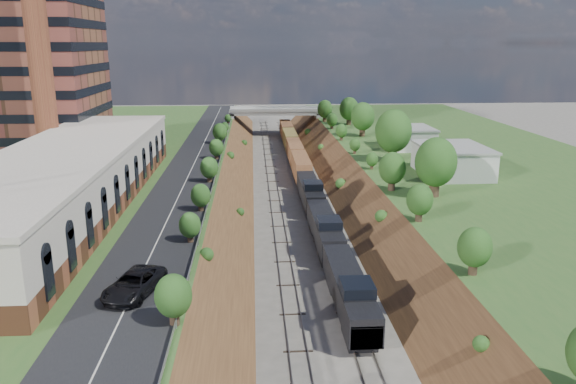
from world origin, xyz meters
name	(u,v)px	position (x,y,z in m)	size (l,w,h in m)	color
platform_left	(82,183)	(-33.00, 60.00, 2.50)	(44.00, 180.00, 5.00)	#355F27
platform_right	(490,177)	(33.00, 60.00, 2.50)	(44.00, 180.00, 5.00)	#355F27
embankment_left	(223,196)	(-11.00, 60.00, 0.00)	(7.07, 180.00, 7.07)	brown
embankment_right	(357,194)	(11.00, 60.00, 0.00)	(7.07, 180.00, 7.07)	brown
rail_left_track	(274,195)	(-2.60, 60.00, 0.09)	(1.58, 180.00, 0.18)	gray
rail_right_track	(306,194)	(2.60, 60.00, 0.09)	(1.58, 180.00, 0.18)	gray
road	(193,166)	(-15.50, 60.00, 5.05)	(8.00, 180.00, 0.10)	black
guardrail	(219,163)	(-11.40, 59.80, 5.55)	(0.10, 171.00, 0.70)	#99999E
commercial_building	(66,178)	(-28.00, 38.00, 8.51)	(14.30, 62.30, 7.00)	brown
smokestack	(37,35)	(-36.00, 56.00, 25.00)	(3.20, 3.20, 40.00)	brown
overpass	(275,117)	(0.00, 122.00, 4.92)	(24.50, 8.30, 7.40)	gray
white_building_near	(452,161)	(23.50, 52.00, 7.00)	(9.00, 12.00, 4.00)	silver
white_building_far	(409,138)	(23.00, 74.00, 6.80)	(8.00, 10.00, 3.60)	silver
tree_right_large	(436,163)	(17.00, 40.00, 9.38)	(5.25, 5.25, 7.61)	#473323
tree_left_crest	(189,239)	(-11.80, 20.00, 7.04)	(2.45, 2.45, 3.55)	#473323
freight_train	(302,169)	(2.60, 68.92, 2.40)	(2.77, 112.15, 4.55)	black
suv	(134,284)	(-15.26, 12.80, 5.99)	(2.96, 6.42, 1.78)	black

